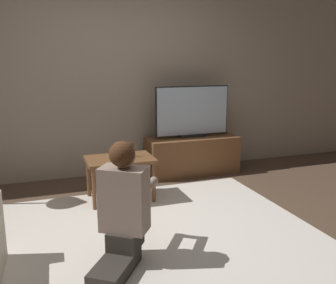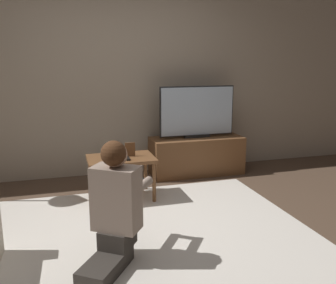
{
  "view_description": "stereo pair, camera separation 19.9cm",
  "coord_description": "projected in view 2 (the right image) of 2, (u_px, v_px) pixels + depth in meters",
  "views": [
    {
      "loc": [
        -0.89,
        -2.89,
        1.5
      ],
      "look_at": [
        0.34,
        0.6,
        0.68
      ],
      "focal_mm": 40.0,
      "sensor_mm": 36.0,
      "label": 1
    },
    {
      "loc": [
        -0.7,
        -2.96,
        1.5
      ],
      "look_at": [
        0.34,
        0.6,
        0.68
      ],
      "focal_mm": 40.0,
      "sensor_mm": 36.0,
      "label": 2
    }
  ],
  "objects": [
    {
      "name": "ground_plane",
      "position": [
        150.0,
        234.0,
        3.29
      ],
      "size": [
        10.0,
        10.0,
        0.0
      ],
      "primitive_type": "plane",
      "color": "brown"
    },
    {
      "name": "rug",
      "position": [
        150.0,
        233.0,
        3.29
      ],
      "size": [
        2.81,
        2.32,
        0.02
      ],
      "color": "silver",
      "rests_on": "ground_plane"
    },
    {
      "name": "wall_back",
      "position": [
        114.0,
        75.0,
        4.81
      ],
      "size": [
        10.0,
        0.06,
        2.6
      ],
      "color": "tan",
      "rests_on": "ground_plane"
    },
    {
      "name": "coffee_table",
      "position": [
        121.0,
        163.0,
        4.02
      ],
      "size": [
        0.71,
        0.49,
        0.48
      ],
      "color": "brown",
      "rests_on": "ground_plane"
    },
    {
      "name": "tv",
      "position": [
        197.0,
        112.0,
        4.87
      ],
      "size": [
        1.01,
        0.08,
        0.67
      ],
      "color": "black",
      "rests_on": "tv_stand"
    },
    {
      "name": "tv_stand",
      "position": [
        196.0,
        155.0,
        4.99
      ],
      "size": [
        1.22,
        0.47,
        0.5
      ],
      "color": "brown",
      "rests_on": "ground_plane"
    },
    {
      "name": "picture_frame",
      "position": [
        130.0,
        149.0,
        4.04
      ],
      "size": [
        0.11,
        0.01,
        0.15
      ],
      "color": "brown",
      "rests_on": "coffee_table"
    },
    {
      "name": "remote",
      "position": [
        127.0,
        158.0,
        3.93
      ],
      "size": [
        0.04,
        0.15,
        0.02
      ],
      "color": "black",
      "rests_on": "coffee_table"
    },
    {
      "name": "person_kneeling",
      "position": [
        115.0,
        206.0,
        2.73
      ],
      "size": [
        0.68,
        0.83,
        0.93
      ],
      "rotation": [
        0.0,
        0.0,
        2.53
      ],
      "color": "#332D28",
      "rests_on": "rug"
    }
  ]
}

